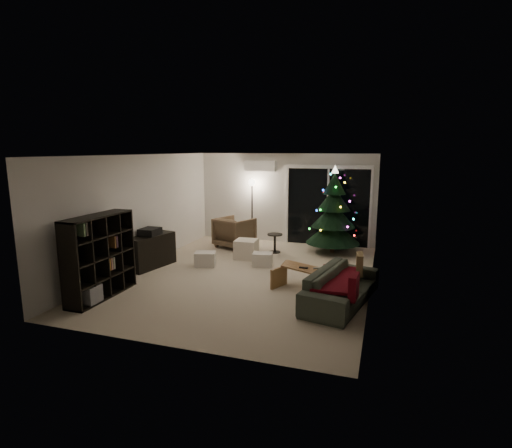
{
  "coord_description": "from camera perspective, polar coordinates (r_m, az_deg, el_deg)",
  "views": [
    {
      "loc": [
        2.68,
        -7.61,
        2.62
      ],
      "look_at": [
        0.1,
        0.3,
        1.05
      ],
      "focal_mm": 28.0,
      "sensor_mm": 36.0,
      "label": 1
    }
  ],
  "objects": [
    {
      "name": "room",
      "position": [
        9.51,
        4.27,
        0.94
      ],
      "size": [
        6.5,
        7.51,
        2.6
      ],
      "color": "beige",
      "rests_on": "ground"
    },
    {
      "name": "bookshelf",
      "position": [
        7.72,
        -22.46,
        -4.2
      ],
      "size": [
        0.89,
        1.52,
        1.49
      ],
      "primitive_type": null,
      "rotation": [
        0.0,
        0.0,
        -0.37
      ],
      "color": "black",
      "rests_on": "floor"
    },
    {
      "name": "media_cabinet",
      "position": [
        9.26,
        -14.78,
        -3.76
      ],
      "size": [
        0.67,
        1.24,
        0.73
      ],
      "primitive_type": "cube",
      "rotation": [
        0.0,
        0.0,
        -0.21
      ],
      "color": "black",
      "rests_on": "floor"
    },
    {
      "name": "stereo",
      "position": [
        9.17,
        -14.92,
        -1.06
      ],
      "size": [
        0.37,
        0.44,
        0.16
      ],
      "primitive_type": "cube",
      "color": "black",
      "rests_on": "media_cabinet"
    },
    {
      "name": "armchair",
      "position": [
        10.78,
        -3.1,
        -1.18
      ],
      "size": [
        1.13,
        1.15,
        0.81
      ],
      "primitive_type": "imported",
      "rotation": [
        0.0,
        0.0,
        2.78
      ],
      "color": "brown",
      "rests_on": "floor"
    },
    {
      "name": "ottoman",
      "position": [
        9.7,
        -1.41,
        -3.6
      ],
      "size": [
        0.54,
        0.54,
        0.46
      ],
      "primitive_type": "cube",
      "rotation": [
        0.0,
        0.0,
        0.06
      ],
      "color": "#F5DFC6",
      "rests_on": "floor"
    },
    {
      "name": "cardboard_box_a",
      "position": [
        9.15,
        -7.27,
        -4.99
      ],
      "size": [
        0.53,
        0.46,
        0.32
      ],
      "primitive_type": "cube",
      "rotation": [
        0.0,
        0.0,
        0.3
      ],
      "color": "silver",
      "rests_on": "floor"
    },
    {
      "name": "cardboard_box_b",
      "position": [
        9.08,
        0.94,
        -5.09
      ],
      "size": [
        0.49,
        0.4,
        0.31
      ],
      "primitive_type": "cube",
      "rotation": [
        0.0,
        0.0,
        0.18
      ],
      "color": "silver",
      "rests_on": "floor"
    },
    {
      "name": "side_table",
      "position": [
        10.24,
        2.7,
        -2.75
      ],
      "size": [
        0.41,
        0.41,
        0.49
      ],
      "primitive_type": "cylinder",
      "rotation": [
        0.0,
        0.0,
        0.04
      ],
      "color": "black",
      "rests_on": "floor"
    },
    {
      "name": "floor_lamp",
      "position": [
        11.31,
        -0.57,
        1.75
      ],
      "size": [
        0.28,
        0.28,
        1.73
      ],
      "primitive_type": "cylinder",
      "color": "black",
      "rests_on": "floor"
    },
    {
      "name": "sofa",
      "position": [
        7.08,
        12.08,
        -8.71
      ],
      "size": [
        1.21,
        2.15,
        0.59
      ],
      "primitive_type": "imported",
      "rotation": [
        0.0,
        0.0,
        1.36
      ],
      "color": "#2E362A",
      "rests_on": "floor"
    },
    {
      "name": "sofa_throw",
      "position": [
        7.05,
        11.31,
        -7.64
      ],
      "size": [
        0.63,
        1.46,
        0.05
      ],
      "primitive_type": "cube",
      "color": "#4C080F",
      "rests_on": "sofa"
    },
    {
      "name": "cushion_a",
      "position": [
        7.61,
        14.56,
        -5.56
      ],
      "size": [
        0.15,
        0.4,
        0.39
      ],
      "primitive_type": "cube",
      "rotation": [
        0.0,
        0.0,
        0.09
      ],
      "color": "olive",
      "rests_on": "sofa"
    },
    {
      "name": "cushion_b",
      "position": [
        6.37,
        13.79,
        -8.72
      ],
      "size": [
        0.14,
        0.4,
        0.39
      ],
      "primitive_type": "cube",
      "rotation": [
        0.0,
        0.0,
        -0.07
      ],
      "color": "#4C080F",
      "rests_on": "sofa"
    },
    {
      "name": "coffee_table",
      "position": [
        7.62,
        7.89,
        -7.88
      ],
      "size": [
        1.39,
        0.97,
        0.42
      ],
      "primitive_type": null,
      "rotation": [
        0.0,
        0.0,
        -0.43
      ],
      "color": "olive",
      "rests_on": "floor"
    },
    {
      "name": "remote_a",
      "position": [
        7.57,
        6.81,
        -6.22
      ],
      "size": [
        0.16,
        0.05,
        0.02
      ],
      "primitive_type": "cube",
      "color": "black",
      "rests_on": "coffee_table"
    },
    {
      "name": "remote_b",
      "position": [
        7.58,
        8.75,
        -6.26
      ],
      "size": [
        0.16,
        0.09,
        0.02
      ],
      "primitive_type": "cube",
      "rotation": [
        0.0,
        0.0,
        0.35
      ],
      "color": "slate",
      "rests_on": "coffee_table"
    },
    {
      "name": "christmas_tree",
      "position": [
        10.26,
        11.03,
        2.0
      ],
      "size": [
        1.66,
        1.66,
        2.21
      ],
      "primitive_type": "cone",
      "rotation": [
        0.0,
        0.0,
        -0.24
      ],
      "color": "black",
      "rests_on": "floor"
    }
  ]
}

